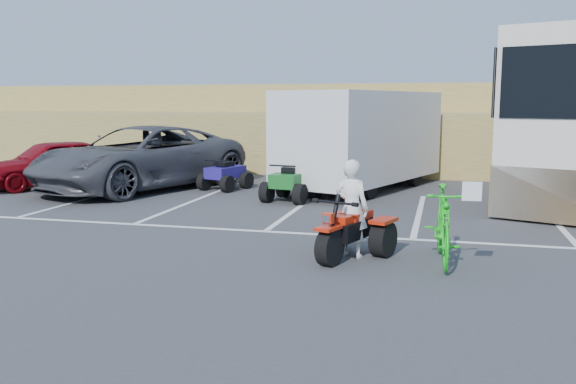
% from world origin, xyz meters
% --- Properties ---
extents(ground, '(100.00, 100.00, 0.00)m').
position_xyz_m(ground, '(0.00, 0.00, 0.00)').
color(ground, '#3B3B3D').
rests_on(ground, ground).
extents(parking_stripes, '(28.00, 5.16, 0.01)m').
position_xyz_m(parking_stripes, '(0.87, 4.07, 0.00)').
color(parking_stripes, white).
rests_on(parking_stripes, ground).
extents(grass_embankment, '(40.00, 8.50, 3.10)m').
position_xyz_m(grass_embankment, '(0.00, 15.48, 1.42)').
color(grass_embankment, olive).
rests_on(grass_embankment, ground).
extents(red_trike_atv, '(1.55, 1.77, 0.96)m').
position_xyz_m(red_trike_atv, '(1.77, 0.82, 0.00)').
color(red_trike_atv, red).
rests_on(red_trike_atv, ground).
extents(rider, '(0.65, 0.53, 1.53)m').
position_xyz_m(rider, '(1.82, 0.97, 0.76)').
color(rider, white).
rests_on(rider, ground).
extents(green_dirt_bike, '(0.69, 1.96, 1.16)m').
position_xyz_m(green_dirt_bike, '(3.20, 0.95, 0.58)').
color(green_dirt_bike, '#14BF19').
rests_on(green_dirt_bike, ground).
extents(grey_pickup, '(4.91, 6.86, 1.74)m').
position_xyz_m(grey_pickup, '(-4.94, 6.96, 0.87)').
color(grey_pickup, '#404147').
rests_on(grey_pickup, ground).
extents(red_car, '(3.46, 4.20, 1.35)m').
position_xyz_m(red_car, '(-7.66, 6.82, 0.67)').
color(red_car, maroon).
rests_on(red_car, ground).
extents(cargo_trailer, '(4.11, 6.15, 2.67)m').
position_xyz_m(cargo_trailer, '(0.98, 8.42, 1.44)').
color(cargo_trailer, silver).
rests_on(cargo_trailer, ground).
extents(quad_atv_blue, '(1.33, 1.55, 0.86)m').
position_xyz_m(quad_atv_blue, '(-2.63, 7.43, 0.00)').
color(quad_atv_blue, navy).
rests_on(quad_atv_blue, ground).
extents(quad_atv_green, '(1.30, 1.60, 0.94)m').
position_xyz_m(quad_atv_green, '(-0.40, 5.99, 0.00)').
color(quad_atv_green, '#16611F').
rests_on(quad_atv_green, ground).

